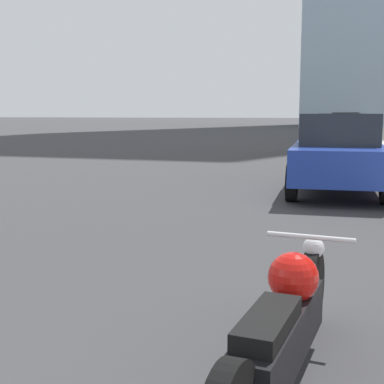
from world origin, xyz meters
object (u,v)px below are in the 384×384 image
motorcycle (283,327)px  parked_car_blue (338,153)px  parked_car_red (342,134)px  parked_car_green (346,126)px

motorcycle → parked_car_blue: bearing=95.5°
parked_car_red → parked_car_green: parked_car_green is taller
parked_car_blue → parked_car_red: 10.57m
motorcycle → parked_car_blue: size_ratio=0.58×
parked_car_red → parked_car_blue: bearing=-83.3°
parked_car_blue → parked_car_green: 22.82m
parked_car_blue → motorcycle: bearing=-93.2°
motorcycle → parked_car_green: parked_car_green is taller
motorcycle → parked_car_green: (-0.37, 30.98, 0.46)m
parked_car_blue → parked_car_green: bearing=87.7°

